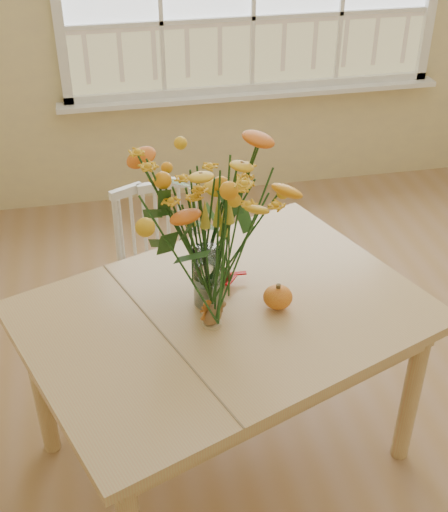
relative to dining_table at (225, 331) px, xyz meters
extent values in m
cube|color=#A47C4F|center=(0.61, -0.03, -0.65)|extent=(4.00, 4.50, 0.01)
cube|color=white|center=(0.61, 2.15, 0.05)|extent=(2.42, 0.12, 0.03)
cube|color=tan|center=(0.00, 0.00, 0.07)|extent=(1.63, 1.40, 0.04)
cube|color=tan|center=(0.00, 0.00, 0.00)|extent=(1.47, 1.25, 0.10)
cylinder|color=tan|center=(-0.70, 0.16, -0.29)|extent=(0.07, 0.07, 0.69)
cylinder|color=tan|center=(0.70, -0.16, -0.29)|extent=(0.07, 0.07, 0.69)
cylinder|color=tan|center=(0.41, 0.58, -0.29)|extent=(0.07, 0.07, 0.69)
cube|color=white|center=(-0.14, 0.61, -0.24)|extent=(0.44, 0.43, 0.05)
cube|color=white|center=(-0.16, 0.76, -0.02)|extent=(0.39, 0.10, 0.45)
cylinder|color=white|center=(-0.27, 0.44, -0.45)|extent=(0.03, 0.03, 0.38)
cylinder|color=white|center=(-0.31, 0.72, -0.45)|extent=(0.03, 0.03, 0.38)
cylinder|color=white|center=(0.03, 0.49, -0.45)|extent=(0.03, 0.03, 0.38)
cylinder|color=white|center=(-0.01, 0.77, -0.45)|extent=(0.03, 0.03, 0.38)
cylinder|color=white|center=(-0.05, 0.06, 0.20)|extent=(0.10, 0.10, 0.23)
ellipsoid|color=#D15218|center=(0.19, -0.02, 0.13)|extent=(0.10, 0.10, 0.08)
cylinder|color=#CCB78C|center=(-0.06, -0.07, 0.10)|extent=(0.07, 0.07, 0.01)
ellipsoid|color=brown|center=(-0.06, -0.07, 0.13)|extent=(0.10, 0.10, 0.07)
ellipsoid|color=#38160F|center=(0.02, 0.17, 0.12)|extent=(0.07, 0.07, 0.06)
camera|label=1|loc=(-0.38, -1.86, 1.60)|focal=48.00mm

